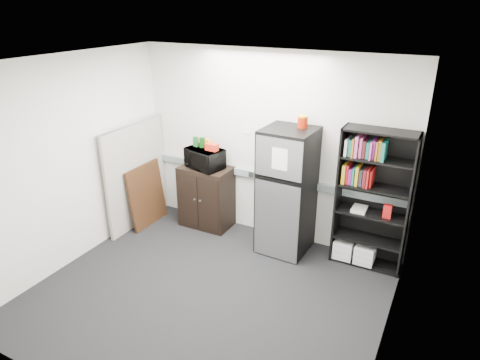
{
  "coord_description": "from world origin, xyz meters",
  "views": [
    {
      "loc": [
        2.29,
        -3.55,
        3.25
      ],
      "look_at": [
        -0.02,
        0.9,
        1.15
      ],
      "focal_mm": 32.0,
      "sensor_mm": 36.0,
      "label": 1
    }
  ],
  "objects_px": {
    "cabinet": "(206,197)",
    "refrigerator": "(287,192)",
    "bookshelf": "(371,197)",
    "microwave": "(205,158)",
    "cubicle_partition": "(136,175)"
  },
  "relations": [
    {
      "from": "cabinet",
      "to": "microwave",
      "type": "bearing_deg",
      "value": -90.0
    },
    {
      "from": "cubicle_partition",
      "to": "microwave",
      "type": "relative_size",
      "value": 2.99
    },
    {
      "from": "microwave",
      "to": "bookshelf",
      "type": "bearing_deg",
      "value": 16.35
    },
    {
      "from": "bookshelf",
      "to": "cabinet",
      "type": "relative_size",
      "value": 1.92
    },
    {
      "from": "microwave",
      "to": "cubicle_partition",
      "type": "bearing_deg",
      "value": -143.17
    },
    {
      "from": "cubicle_partition",
      "to": "cabinet",
      "type": "relative_size",
      "value": 1.68
    },
    {
      "from": "bookshelf",
      "to": "cabinet",
      "type": "bearing_deg",
      "value": -178.45
    },
    {
      "from": "cubicle_partition",
      "to": "cabinet",
      "type": "xyz_separation_m",
      "value": [
        0.98,
        0.42,
        -0.33
      ]
    },
    {
      "from": "cubicle_partition",
      "to": "refrigerator",
      "type": "relative_size",
      "value": 0.92
    },
    {
      "from": "refrigerator",
      "to": "cubicle_partition",
      "type": "bearing_deg",
      "value": -169.31
    },
    {
      "from": "bookshelf",
      "to": "microwave",
      "type": "distance_m",
      "value": 2.43
    },
    {
      "from": "cabinet",
      "to": "refrigerator",
      "type": "relative_size",
      "value": 0.55
    },
    {
      "from": "bookshelf",
      "to": "refrigerator",
      "type": "height_order",
      "value": "bookshelf"
    },
    {
      "from": "bookshelf",
      "to": "cubicle_partition",
      "type": "distance_m",
      "value": 3.45
    },
    {
      "from": "cubicle_partition",
      "to": "cabinet",
      "type": "height_order",
      "value": "cubicle_partition"
    }
  ]
}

